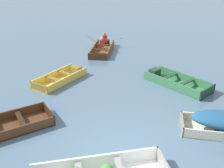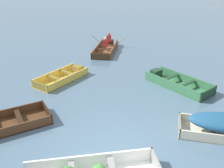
% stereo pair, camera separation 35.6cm
% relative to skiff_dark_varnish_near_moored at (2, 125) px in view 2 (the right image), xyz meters
% --- Properties ---
extents(ground_plane, '(80.00, 80.00, 0.00)m').
position_rel_skiff_dark_varnish_near_moored_xyz_m(ground_plane, '(3.91, -0.40, -0.11)').
color(ground_plane, slate).
extents(skiff_dark_varnish_near_moored, '(2.79, 2.75, 0.34)m').
position_rel_skiff_dark_varnish_near_moored_xyz_m(skiff_dark_varnish_near_moored, '(0.00, 0.00, 0.00)').
color(skiff_dark_varnish_near_moored, '#4C2D19').
rests_on(skiff_dark_varnish_near_moored, ground).
extents(skiff_green_far_moored, '(3.00, 2.58, 0.40)m').
position_rel_skiff_dark_varnish_near_moored_xyz_m(skiff_green_far_moored, '(5.26, 4.75, 0.02)').
color(skiff_green_far_moored, '#387047').
rests_on(skiff_green_far_moored, ground).
extents(skiff_yellow_outer_moored, '(1.83, 2.78, 0.35)m').
position_rel_skiff_dark_varnish_near_moored_xyz_m(skiff_yellow_outer_moored, '(0.25, 4.08, 0.01)').
color(skiff_yellow_outer_moored, '#E5BC47').
rests_on(skiff_yellow_outer_moored, ground).
extents(rowboat_wooden_brown_with_crew, '(2.31, 3.33, 0.93)m').
position_rel_skiff_dark_varnish_near_moored_xyz_m(rowboat_wooden_brown_with_crew, '(0.91, 8.89, 0.08)').
color(rowboat_wooden_brown_with_crew, brown).
rests_on(rowboat_wooden_brown_with_crew, ground).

